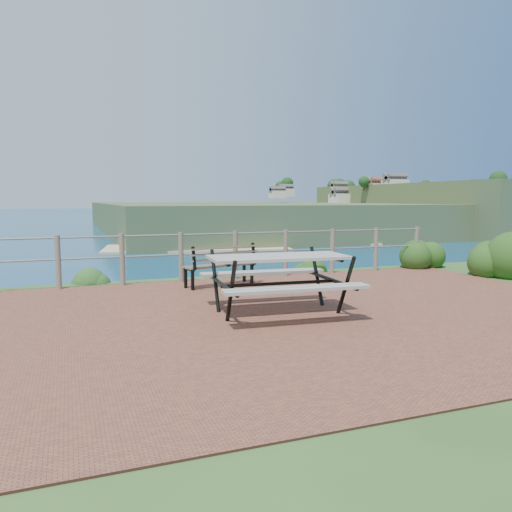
{
  "coord_description": "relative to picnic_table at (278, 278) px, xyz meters",
  "views": [
    {
      "loc": [
        -3.24,
        -6.5,
        1.68
      ],
      "look_at": [
        -0.38,
        1.12,
        0.75
      ],
      "focal_mm": 35.0,
      "sensor_mm": 36.0,
      "label": 1
    }
  ],
  "objects": [
    {
      "name": "ground",
      "position": [
        0.41,
        -0.12,
        -0.54
      ],
      "size": [
        10.0,
        7.0,
        0.12
      ],
      "primitive_type": "cube",
      "color": "brown",
      "rests_on": "ground"
    },
    {
      "name": "ocean",
      "position": [
        0.41,
        199.88,
        -0.54
      ],
      "size": [
        1200.0,
        1200.0,
        0.0
      ],
      "primitive_type": "plane",
      "color": "#14517C",
      "rests_on": "ground"
    },
    {
      "name": "safety_railing",
      "position": [
        0.41,
        3.23,
        0.04
      ],
      "size": [
        9.4,
        0.1,
        1.0
      ],
      "color": "#6B5B4C",
      "rests_on": "ground"
    },
    {
      "name": "distant_bay",
      "position": [
        173.47,
        202.49,
        -2.06
      ],
      "size": [
        290.0,
        232.36,
        24.0
      ],
      "color": "#3E5128",
      "rests_on": "ground"
    },
    {
      "name": "picnic_table",
      "position": [
        0.0,
        0.0,
        0.0
      ],
      "size": [
        2.05,
        1.73,
        0.84
      ],
      "rotation": [
        0.0,
        0.0,
        -0.07
      ],
      "color": "gray",
      "rests_on": "ground"
    },
    {
      "name": "park_bench",
      "position": [
        -0.15,
        2.52,
        0.0
      ],
      "size": [
        1.48,
        0.73,
        0.81
      ],
      "rotation": [
        0.0,
        0.0,
        0.27
      ],
      "color": "brown",
      "rests_on": "ground"
    },
    {
      "name": "shrub_right_front",
      "position": [
        5.96,
        1.49,
        -0.54
      ],
      "size": [
        1.22,
        1.22,
        1.73
      ],
      "primitive_type": "ellipsoid",
      "color": "#1F4916",
      "rests_on": "ground"
    },
    {
      "name": "shrub_right_edge",
      "position": [
        5.28,
        3.48,
        -0.54
      ],
      "size": [
        0.96,
        0.96,
        1.37
      ],
      "primitive_type": "ellipsoid",
      "color": "#1F4916",
      "rests_on": "ground"
    },
    {
      "name": "shrub_lip_west",
      "position": [
        -2.36,
        3.87,
        -0.54
      ],
      "size": [
        0.73,
        0.73,
        0.46
      ],
      "primitive_type": "ellipsoid",
      "color": "#23511E",
      "rests_on": "ground"
    },
    {
      "name": "shrub_lip_east",
      "position": [
        2.32,
        3.86,
        -0.54
      ],
      "size": [
        0.82,
        0.82,
        0.59
      ],
      "primitive_type": "ellipsoid",
      "color": "#1F4916",
      "rests_on": "ground"
    }
  ]
}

